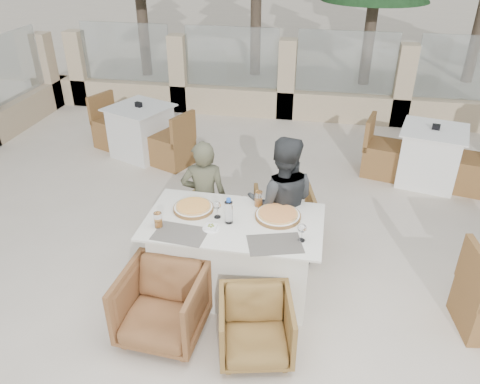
% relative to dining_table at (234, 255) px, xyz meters
% --- Properties ---
extents(ground, '(80.00, 80.00, 0.00)m').
position_rel_dining_table_xyz_m(ground, '(-0.00, -0.03, -0.39)').
color(ground, beige).
rests_on(ground, ground).
extents(sand_patch, '(30.00, 16.00, 0.01)m').
position_rel_dining_table_xyz_m(sand_patch, '(-0.00, 13.97, -0.38)').
color(sand_patch, beige).
rests_on(sand_patch, ground).
extents(perimeter_wall_far, '(10.00, 0.34, 1.60)m').
position_rel_dining_table_xyz_m(perimeter_wall_far, '(-0.00, 4.77, 0.42)').
color(perimeter_wall_far, '#C5B08B').
rests_on(perimeter_wall_far, ground).
extents(dining_table, '(1.60, 0.90, 0.77)m').
position_rel_dining_table_xyz_m(dining_table, '(0.00, 0.00, 0.00)').
color(dining_table, silver).
rests_on(dining_table, ground).
extents(placemat_near_left, '(0.47, 0.34, 0.00)m').
position_rel_dining_table_xyz_m(placemat_near_left, '(-0.41, -0.29, 0.39)').
color(placemat_near_left, '#625C54').
rests_on(placemat_near_left, dining_table).
extents(placemat_near_right, '(0.52, 0.42, 0.00)m').
position_rel_dining_table_xyz_m(placemat_near_right, '(0.41, -0.29, 0.39)').
color(placemat_near_right, '#58534B').
rests_on(placemat_near_right, dining_table).
extents(pizza_left, '(0.38, 0.38, 0.05)m').
position_rel_dining_table_xyz_m(pizza_left, '(-0.41, 0.11, 0.41)').
color(pizza_left, orange).
rests_on(pizza_left, dining_table).
extents(pizza_right, '(0.51, 0.51, 0.05)m').
position_rel_dining_table_xyz_m(pizza_right, '(0.38, 0.13, 0.41)').
color(pizza_right, '#CC4F1B').
rests_on(pizza_right, dining_table).
extents(water_bottle, '(0.09, 0.09, 0.25)m').
position_rel_dining_table_xyz_m(water_bottle, '(-0.04, -0.04, 0.51)').
color(water_bottle, silver).
rests_on(water_bottle, dining_table).
extents(wine_glass_centre, '(0.09, 0.09, 0.18)m').
position_rel_dining_table_xyz_m(wine_glass_centre, '(-0.16, 0.03, 0.48)').
color(wine_glass_centre, white).
rests_on(wine_glass_centre, dining_table).
extents(wine_glass_corner, '(0.10, 0.10, 0.18)m').
position_rel_dining_table_xyz_m(wine_glass_corner, '(0.62, -0.19, 0.48)').
color(wine_glass_corner, white).
rests_on(wine_glass_corner, dining_table).
extents(beer_glass_left, '(0.09, 0.09, 0.14)m').
position_rel_dining_table_xyz_m(beer_glass_left, '(-0.63, -0.22, 0.46)').
color(beer_glass_left, orange).
rests_on(beer_glass_left, dining_table).
extents(beer_glass_right, '(0.09, 0.09, 0.15)m').
position_rel_dining_table_xyz_m(beer_glass_right, '(0.18, 0.30, 0.46)').
color(beer_glass_right, orange).
rests_on(beer_glass_right, dining_table).
extents(olive_dish, '(0.13, 0.13, 0.04)m').
position_rel_dining_table_xyz_m(olive_dish, '(-0.17, -0.17, 0.41)').
color(olive_dish, white).
rests_on(olive_dish, dining_table).
extents(armchair_far_left, '(0.71, 0.72, 0.54)m').
position_rel_dining_table_xyz_m(armchair_far_left, '(-0.41, 0.67, -0.11)').
color(armchair_far_left, olive).
rests_on(armchair_far_left, ground).
extents(armchair_far_right, '(0.77, 0.78, 0.59)m').
position_rel_dining_table_xyz_m(armchair_far_right, '(0.39, 0.87, -0.09)').
color(armchair_far_right, olive).
rests_on(armchair_far_right, ground).
extents(armchair_near_left, '(0.72, 0.74, 0.63)m').
position_rel_dining_table_xyz_m(armchair_near_left, '(-0.47, -0.69, -0.07)').
color(armchair_near_left, brown).
rests_on(armchair_near_left, ground).
extents(armchair_near_right, '(0.70, 0.71, 0.54)m').
position_rel_dining_table_xyz_m(armchair_near_right, '(0.33, -0.75, -0.11)').
color(armchair_near_right, olive).
rests_on(armchair_near_right, ground).
extents(diner_left, '(0.52, 0.39, 1.28)m').
position_rel_dining_table_xyz_m(diner_left, '(-0.42, 0.54, 0.26)').
color(diner_left, '#4D4D38').
rests_on(diner_left, ground).
extents(diner_right, '(0.74, 0.60, 1.41)m').
position_rel_dining_table_xyz_m(diner_right, '(0.38, 0.48, 0.32)').
color(diner_right, '#323436').
rests_on(diner_right, ground).
extents(bg_table_a, '(1.83, 1.39, 0.77)m').
position_rel_dining_table_xyz_m(bg_table_a, '(-1.98, 2.73, 0.00)').
color(bg_table_a, silver).
rests_on(bg_table_a, ground).
extents(bg_table_b, '(1.78, 1.17, 0.77)m').
position_rel_dining_table_xyz_m(bg_table_b, '(2.16, 2.62, 0.00)').
color(bg_table_b, white).
rests_on(bg_table_b, ground).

